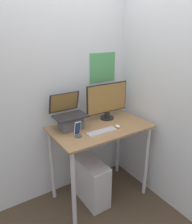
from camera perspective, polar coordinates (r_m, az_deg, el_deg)
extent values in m
plane|color=#473828|center=(2.76, 5.09, -24.39)|extent=(12.00, 12.00, 0.00)
cube|color=silver|center=(2.65, -3.91, 6.39)|extent=(6.00, 0.05, 2.60)
cube|color=#4C9959|center=(2.73, 1.73, 11.55)|extent=(0.37, 0.01, 0.36)
cube|color=silver|center=(2.49, 17.59, 4.55)|extent=(0.05, 6.00, 2.60)
cube|color=#936D47|center=(2.44, 1.05, -3.94)|extent=(1.09, 0.65, 0.02)
cylinder|color=#B7B7BC|center=(2.28, -5.85, -20.12)|extent=(0.04, 0.04, 0.93)
cylinder|color=#B7B7BC|center=(2.77, 12.98, -12.46)|extent=(0.04, 0.04, 0.93)
cylinder|color=#B7B7BC|center=(2.69, -11.41, -13.41)|extent=(0.04, 0.04, 0.93)
cylinder|color=#B7B7BC|center=(3.11, 5.73, -8.04)|extent=(0.04, 0.04, 0.93)
cube|color=#4C4C51|center=(2.36, -6.57, -2.86)|extent=(0.24, 0.16, 0.14)
cube|color=#262628|center=(2.33, -6.65, -1.11)|extent=(0.35, 0.23, 0.02)
cube|color=#262628|center=(2.41, -8.32, 2.56)|extent=(0.35, 0.07, 0.22)
cube|color=olive|center=(2.41, -8.26, 2.56)|extent=(0.31, 0.06, 0.20)
cylinder|color=black|center=(2.64, 2.88, -1.55)|extent=(0.16, 0.16, 0.02)
cylinder|color=black|center=(2.62, 2.90, -0.56)|extent=(0.06, 0.06, 0.08)
cube|color=black|center=(2.56, 2.92, 3.67)|extent=(0.55, 0.01, 0.35)
cube|color=olive|center=(2.55, 3.03, 3.63)|extent=(0.53, 0.01, 0.32)
cube|color=silver|center=(2.30, 1.52, -5.12)|extent=(0.33, 0.09, 0.01)
cube|color=#A8A8AD|center=(2.29, 1.53, -4.92)|extent=(0.30, 0.08, 0.00)
ellipsoid|color=white|center=(2.41, 5.64, -3.73)|extent=(0.04, 0.07, 0.03)
cylinder|color=#4C4C51|center=(2.20, -4.64, -6.28)|extent=(0.07, 0.07, 0.02)
cube|color=silver|center=(2.18, -4.89, -4.25)|extent=(0.06, 0.04, 0.14)
cube|color=navy|center=(2.18, -4.83, -4.27)|extent=(0.06, 0.03, 0.13)
cube|color=silver|center=(2.72, -1.19, -17.66)|extent=(0.24, 0.48, 0.53)
cube|color=#ADADB2|center=(2.56, 1.89, -20.48)|extent=(0.22, 0.01, 0.50)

